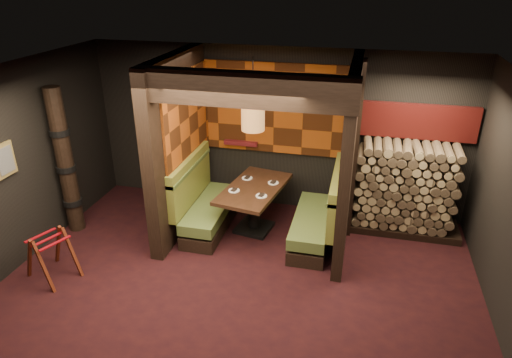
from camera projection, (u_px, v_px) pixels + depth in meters
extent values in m
cube|color=black|center=(233.00, 298.00, 6.07)|extent=(6.50, 5.50, 0.02)
cube|color=black|center=(227.00, 84.00, 4.86)|extent=(6.50, 5.50, 0.02)
cube|color=black|center=(276.00, 130.00, 7.90)|extent=(6.50, 0.02, 2.85)
cube|color=black|center=(178.00, 146.00, 7.21)|extent=(0.20, 2.20, 2.85)
cube|color=black|center=(348.00, 160.00, 6.69)|extent=(0.15, 2.10, 2.85)
cube|color=black|center=(243.00, 89.00, 5.58)|extent=(2.85, 0.18, 0.44)
cube|color=#964110|center=(274.00, 109.00, 7.70)|extent=(2.40, 0.06, 1.55)
cube|color=#964110|center=(188.00, 117.00, 7.16)|extent=(0.04, 1.85, 1.45)
cube|color=maroon|center=(241.00, 143.00, 8.04)|extent=(0.60, 0.12, 0.07)
cube|color=black|center=(212.00, 221.00, 7.66)|extent=(0.55, 1.60, 0.22)
cube|color=#4E632D|center=(211.00, 208.00, 7.55)|extent=(0.55, 1.60, 0.18)
cube|color=olive|center=(190.00, 185.00, 7.46)|extent=(0.12, 1.60, 0.78)
cube|color=#4E632D|center=(189.00, 166.00, 7.31)|extent=(0.15, 1.60, 0.06)
cube|color=black|center=(311.00, 234.00, 7.30)|extent=(0.55, 1.60, 0.22)
cube|color=#4E632D|center=(312.00, 220.00, 7.20)|extent=(0.55, 1.60, 0.18)
cube|color=olive|center=(335.00, 201.00, 6.96)|extent=(0.12, 1.60, 0.78)
cube|color=#4E632D|center=(337.00, 180.00, 6.81)|extent=(0.15, 1.60, 0.06)
cube|color=black|center=(254.00, 227.00, 7.64)|extent=(0.63, 0.63, 0.06)
cylinder|color=black|center=(254.00, 210.00, 7.50)|extent=(0.20, 0.20, 0.73)
cube|color=#392216|center=(254.00, 189.00, 7.33)|extent=(1.04, 1.60, 0.06)
cylinder|color=white|center=(234.00, 191.00, 7.19)|extent=(0.18, 0.18, 0.01)
cube|color=black|center=(234.00, 190.00, 7.18)|extent=(0.09, 0.12, 0.02)
cylinder|color=white|center=(261.00, 196.00, 7.02)|extent=(0.18, 0.18, 0.01)
cube|color=black|center=(261.00, 195.00, 7.01)|extent=(0.09, 0.12, 0.02)
cylinder|color=white|center=(247.00, 178.00, 7.61)|extent=(0.18, 0.18, 0.01)
cube|color=black|center=(247.00, 177.00, 7.60)|extent=(0.09, 0.12, 0.02)
cylinder|color=white|center=(273.00, 183.00, 7.45)|extent=(0.18, 0.18, 0.01)
cube|color=black|center=(273.00, 182.00, 7.44)|extent=(0.09, 0.12, 0.02)
cylinder|color=#905E2E|center=(253.00, 116.00, 6.77)|extent=(0.35, 0.35, 0.45)
sphere|color=#FFC672|center=(253.00, 116.00, 6.77)|extent=(0.18, 0.18, 0.18)
cylinder|color=black|center=(253.00, 79.00, 6.54)|extent=(0.02, 0.02, 0.64)
cube|color=olive|center=(4.00, 160.00, 6.16)|extent=(0.04, 0.36, 0.46)
cube|color=#3F3F3F|center=(6.00, 160.00, 6.16)|extent=(0.01, 0.27, 0.36)
cube|color=#4F1B0C|center=(30.00, 259.00, 6.29)|extent=(0.32, 0.16, 0.75)
cube|color=#4F1B0C|center=(44.00, 268.00, 6.10)|extent=(0.32, 0.16, 0.75)
cube|color=#4F1B0C|center=(58.00, 245.00, 6.61)|extent=(0.32, 0.16, 0.75)
cube|color=#4F1B0C|center=(73.00, 253.00, 6.43)|extent=(0.32, 0.16, 0.75)
cube|color=maroon|center=(40.00, 235.00, 6.33)|extent=(0.21, 0.44, 0.01)
cube|color=maroon|center=(48.00, 239.00, 6.24)|extent=(0.21, 0.44, 0.01)
cube|color=maroon|center=(55.00, 243.00, 6.15)|extent=(0.21, 0.44, 0.01)
cylinder|color=black|center=(65.00, 162.00, 7.18)|extent=(0.26, 0.26, 2.40)
cylinder|color=black|center=(73.00, 201.00, 7.48)|extent=(0.31, 0.31, 0.09)
cylinder|color=black|center=(66.00, 168.00, 7.23)|extent=(0.31, 0.31, 0.09)
cylinder|color=black|center=(59.00, 132.00, 6.97)|extent=(0.31, 0.31, 0.09)
cube|color=black|center=(403.00, 226.00, 7.63)|extent=(1.73, 0.70, 0.12)
cube|color=brown|center=(410.00, 186.00, 7.31)|extent=(1.73, 0.70, 1.38)
cube|color=maroon|center=(417.00, 121.00, 7.19)|extent=(1.83, 0.10, 0.56)
cube|color=black|center=(355.00, 154.00, 6.90)|extent=(0.08, 0.08, 2.85)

